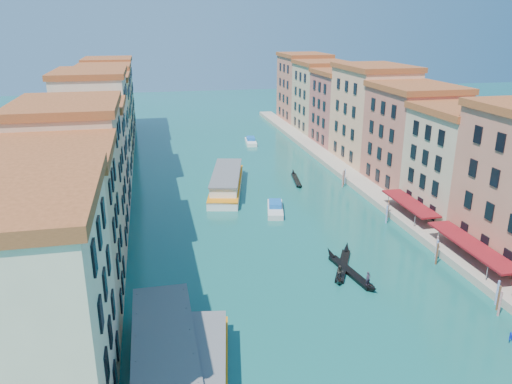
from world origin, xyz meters
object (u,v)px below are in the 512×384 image
vaporetto_stop (165,354)px  vaporetto_far (227,181)px  gondola_fore (350,271)px  gondola_right (343,265)px

vaporetto_stop → vaporetto_far: 50.12m
vaporetto_far → gondola_fore: 36.75m
vaporetto_far → gondola_right: (9.34, -33.85, -1.08)m
gondola_right → vaporetto_far: bearing=132.8°
vaporetto_stop → gondola_right: size_ratio=1.56×
vaporetto_stop → gondola_fore: bearing=29.5°
gondola_fore → gondola_right: (-0.36, 1.59, 0.04)m
vaporetto_far → gondola_fore: vaporetto_far is taller
gondola_right → vaporetto_stop: bearing=-119.8°
vaporetto_stop → gondola_fore: vaporetto_stop is taller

